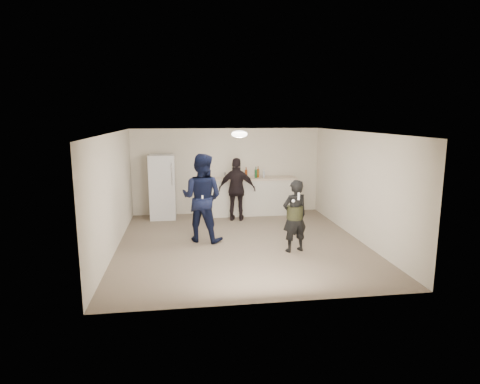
{
  "coord_description": "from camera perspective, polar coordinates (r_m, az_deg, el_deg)",
  "views": [
    {
      "loc": [
        -1.25,
        -8.65,
        2.84
      ],
      "look_at": [
        0.0,
        0.2,
        1.15
      ],
      "focal_mm": 30.0,
      "sensor_mm": 36.0,
      "label": 1
    }
  ],
  "objects": [
    {
      "name": "wall_front",
      "position": [
        6.0,
        4.27,
        -4.69
      ],
      "size": [
        6.0,
        0.0,
        6.0
      ],
      "primitive_type": "plane",
      "rotation": [
        -1.57,
        0.0,
        0.0
      ],
      "color": "beige",
      "rests_on": "floor"
    },
    {
      "name": "man",
      "position": [
        9.19,
        -5.44,
        -0.82
      ],
      "size": [
        1.21,
        1.1,
        2.02
      ],
      "primitive_type": "imported",
      "rotation": [
        0.0,
        0.0,
        2.71
      ],
      "color": "#0E173C",
      "rests_on": "floor"
    },
    {
      "name": "remote_man",
      "position": [
        8.91,
        -5.37,
        -0.93
      ],
      "size": [
        0.04,
        0.04,
        0.15
      ],
      "primitive_type": "cube",
      "color": "white",
      "rests_on": "man"
    },
    {
      "name": "fridge",
      "position": [
        11.44,
        -10.97,
        0.74
      ],
      "size": [
        0.7,
        0.7,
        1.8
      ],
      "primitive_type": "cube",
      "color": "silver",
      "rests_on": "floor"
    },
    {
      "name": "spectator",
      "position": [
        10.99,
        -0.42,
        0.37
      ],
      "size": [
        1.09,
        0.65,
        1.74
      ],
      "primitive_type": "imported",
      "rotation": [
        0.0,
        0.0,
        2.91
      ],
      "color": "black",
      "rests_on": "floor"
    },
    {
      "name": "ceiling",
      "position": [
        8.75,
        0.18,
        8.48
      ],
      "size": [
        6.0,
        6.0,
        0.0
      ],
      "primitive_type": "plane",
      "rotation": [
        3.14,
        0.0,
        0.0
      ],
      "color": "silver",
      "rests_on": "wall_back"
    },
    {
      "name": "counter_top",
      "position": [
        11.61,
        1.35,
        1.93
      ],
      "size": [
        2.68,
        0.64,
        0.04
      ],
      "primitive_type": "cube",
      "color": "beige",
      "rests_on": "counter"
    },
    {
      "name": "floor",
      "position": [
        9.19,
        0.18,
        -7.29
      ],
      "size": [
        6.0,
        6.0,
        0.0
      ],
      "primitive_type": "plane",
      "color": "#6B5B4C",
      "rests_on": "ground"
    },
    {
      "name": "wall_left",
      "position": [
        8.93,
        -17.57,
        -0.06
      ],
      "size": [
        0.0,
        6.0,
        6.0
      ],
      "primitive_type": "plane",
      "rotation": [
        1.57,
        0.0,
        1.57
      ],
      "color": "beige",
      "rests_on": "floor"
    },
    {
      "name": "ceiling_dome",
      "position": [
        9.05,
        -0.09,
        8.23
      ],
      "size": [
        0.36,
        0.36,
        0.16
      ],
      "primitive_type": "ellipsoid",
      "color": "white",
      "rests_on": "ceiling"
    },
    {
      "name": "woman",
      "position": [
        8.54,
        7.78,
        -3.41
      ],
      "size": [
        0.64,
        0.51,
        1.55
      ],
      "primitive_type": "imported",
      "rotation": [
        0.0,
        0.0,
        3.41
      ],
      "color": "black",
      "rests_on": "floor"
    },
    {
      "name": "shaker",
      "position": [
        11.57,
        -2.18,
        2.42
      ],
      "size": [
        0.08,
        0.08,
        0.17
      ],
      "primitive_type": "cylinder",
      "color": "silver",
      "rests_on": "counter_top"
    },
    {
      "name": "remote_woman",
      "position": [
        8.2,
        8.34,
        -0.6
      ],
      "size": [
        0.04,
        0.04,
        0.15
      ],
      "primitive_type": "cube",
      "color": "white",
      "rests_on": "woman"
    },
    {
      "name": "fridge_handle",
      "position": [
        11.0,
        -9.67,
        2.5
      ],
      "size": [
        0.02,
        0.02,
        0.6
      ],
      "primitive_type": "cylinder",
      "color": "#B4B4B8",
      "rests_on": "fridge"
    },
    {
      "name": "camo_shorts",
      "position": [
        8.52,
        7.8,
        -2.91
      ],
      "size": [
        0.34,
        0.34,
        0.28
      ],
      "primitive_type": "cylinder",
      "color": "#2B3216",
      "rests_on": "woman"
    },
    {
      "name": "nunchuk_man",
      "position": [
        8.96,
        -4.6,
        -1.31
      ],
      "size": [
        0.07,
        0.07,
        0.07
      ],
      "primitive_type": "sphere",
      "color": "white",
      "rests_on": "man"
    },
    {
      "name": "wall_right",
      "position": [
        9.66,
        16.54,
        0.79
      ],
      "size": [
        0.0,
        6.0,
        6.0
      ],
      "primitive_type": "plane",
      "rotation": [
        1.57,
        0.0,
        -1.57
      ],
      "color": "beige",
      "rests_on": "floor"
    },
    {
      "name": "bottle_cluster",
      "position": [
        11.62,
        1.77,
        2.61
      ],
      "size": [
        0.82,
        0.35,
        0.25
      ],
      "color": "brown",
      "rests_on": "counter_top"
    },
    {
      "name": "nunchuk_woman",
      "position": [
        8.22,
        7.59,
        -1.26
      ],
      "size": [
        0.07,
        0.07,
        0.07
      ],
      "primitive_type": "sphere",
      "color": "white",
      "rests_on": "woman"
    },
    {
      "name": "wall_back",
      "position": [
        11.83,
        -1.89,
        2.97
      ],
      "size": [
        6.0,
        0.0,
        6.0
      ],
      "primitive_type": "plane",
      "rotation": [
        1.57,
        0.0,
        0.0
      ],
      "color": "beige",
      "rests_on": "floor"
    },
    {
      "name": "counter",
      "position": [
        11.71,
        1.34,
        -0.7
      ],
      "size": [
        2.6,
        0.56,
        1.05
      ],
      "primitive_type": "cube",
      "color": "beige",
      "rests_on": "floor"
    }
  ]
}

